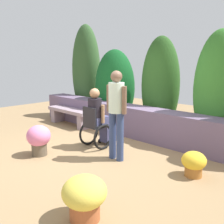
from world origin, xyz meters
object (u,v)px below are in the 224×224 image
at_px(flower_pot_purple_near, 194,163).
at_px(flower_pot_terracotta_by_wall, 84,196).
at_px(person_in_wheelchair, 97,120).
at_px(person_standing_companion, 116,109).
at_px(stone_bench, 70,114).
at_px(flower_pot_red_accent, 39,139).

bearing_deg(flower_pot_purple_near, flower_pot_terracotta_by_wall, -100.54).
height_order(person_in_wheelchair, person_standing_companion, person_standing_companion).
bearing_deg(flower_pot_terracotta_by_wall, person_standing_companion, 122.25).
bearing_deg(stone_bench, flower_pot_red_accent, -45.45).
relative_size(person_in_wheelchair, flower_pot_red_accent, 2.11).
bearing_deg(flower_pot_red_accent, person_in_wheelchair, 68.82).
relative_size(person_standing_companion, flower_pot_purple_near, 4.02).
distance_m(flower_pot_purple_near, flower_pot_terracotta_by_wall, 2.09).
xyz_separation_m(stone_bench, flower_pot_red_accent, (1.59, -1.98, 0.02)).
bearing_deg(flower_pot_terracotta_by_wall, person_in_wheelchair, 134.25).
relative_size(person_in_wheelchair, person_standing_companion, 0.77).
xyz_separation_m(stone_bench, flower_pot_terracotta_by_wall, (3.96, -2.75, -0.02)).
relative_size(stone_bench, person_in_wheelchair, 1.26).
distance_m(stone_bench, flower_pot_red_accent, 2.54).
xyz_separation_m(person_in_wheelchair, flower_pot_purple_near, (2.29, 0.10, -0.39)).
xyz_separation_m(stone_bench, person_in_wheelchair, (2.06, -0.79, 0.29)).
relative_size(person_standing_companion, flower_pot_terracotta_by_wall, 3.08).
bearing_deg(person_standing_companion, stone_bench, 146.34).
height_order(person_in_wheelchair, flower_pot_red_accent, person_in_wheelchair).
xyz_separation_m(person_standing_companion, flower_pot_red_accent, (-1.29, -0.94, -0.65)).
bearing_deg(person_standing_companion, flower_pot_terracotta_by_wall, -71.62).
relative_size(person_in_wheelchair, flower_pot_terracotta_by_wall, 2.36).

